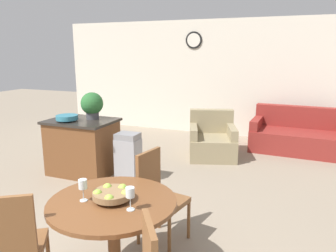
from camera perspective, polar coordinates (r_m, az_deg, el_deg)
wall_back at (r=7.93m, az=8.18°, el=8.28°), size 8.00×0.09×2.70m
dining_table at (r=2.88m, az=-9.52°, el=-15.81°), size 1.06×1.06×0.77m
dining_chair_near_left at (r=2.93m, az=-25.26°, el=-17.94°), size 0.58×0.58×0.97m
dining_chair_far_side at (r=3.49m, az=-1.84°, el=-11.53°), size 0.49×0.49×0.97m
fruit_bowl at (r=2.78m, az=-9.68°, el=-11.59°), size 0.32×0.32×0.11m
wine_glass_left at (r=2.79m, az=-14.62°, el=-9.94°), size 0.07×0.07×0.19m
wine_glass_right at (r=2.57m, az=-6.61°, el=-11.59°), size 0.07×0.07×0.19m
kitchen_island at (r=5.54m, az=-14.62°, el=-3.46°), size 1.06×0.79×0.90m
teal_bowl at (r=5.39m, az=-17.19°, el=1.42°), size 0.34×0.34×0.10m
potted_plant at (r=5.43m, az=-13.09°, el=3.66°), size 0.36×0.36×0.43m
trash_bin at (r=5.10m, az=-6.94°, el=-5.44°), size 0.35×0.29×0.76m
couch at (r=7.10m, az=21.74°, el=-1.71°), size 1.84×1.06×0.86m
armchair at (r=6.32m, az=7.67°, el=-2.67°), size 1.09×1.14×0.86m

